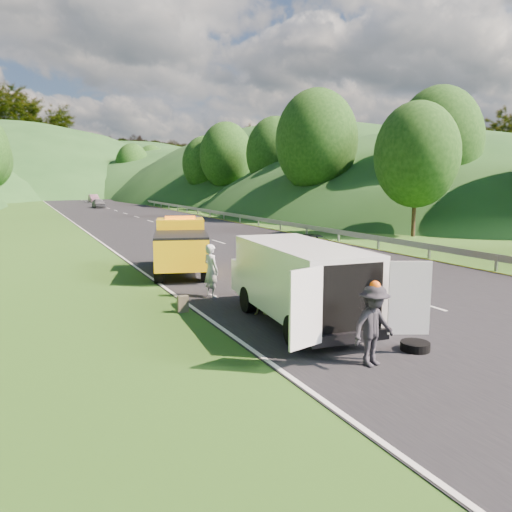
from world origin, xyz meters
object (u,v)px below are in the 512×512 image
child (263,316)px  passing_suv (311,263)px  white_van (298,279)px  worker (372,366)px  tow_truck (181,246)px  suitcase (183,304)px  woman (211,297)px  spare_tire (415,351)px

child → passing_suv: 9.79m
white_van → worker: white_van is taller
tow_truck → white_van: size_ratio=0.90×
suitcase → passing_suv: bearing=35.7°
woman → worker: woman is taller
white_van → woman: white_van is taller
suitcase → spare_tire: suitcase is taller
white_van → spare_tire: white_van is taller
woman → passing_suv: (6.90, 4.56, 0.00)m
passing_suv → suitcase: bearing=-139.2°
woman → white_van: bearing=-179.9°
worker → woman: bearing=86.9°
spare_tire → passing_suv: passing_suv is taller
white_van → suitcase: 3.77m
woman → tow_truck: bearing=-19.5°
woman → suitcase: size_ratio=3.53×
white_van → spare_tire: size_ratio=9.63×
woman → worker: (0.88, -7.55, 0.00)m
white_van → child: 1.82m
woman → spare_tire: (2.42, -7.23, 0.00)m
worker → suitcase: bearing=101.6°
spare_tire → passing_suv: size_ratio=0.14×
spare_tire → tow_truck: bearing=99.5°
tow_truck → worker: 12.34m
woman → passing_suv: 8.27m
tow_truck → passing_suv: bearing=15.3°
worker → spare_tire: worker is taller
child → suitcase: size_ratio=2.01×
child → passing_suv: bearing=78.8°
child → spare_tire: 4.73m
woman → passing_suv: size_ratio=0.38×
passing_suv → child: bearing=-125.4°
woman → suitcase: 2.11m
child → worker: bearing=-56.4°
woman → spare_tire: size_ratio=2.66×
child → passing_suv: passing_suv is taller
child → spare_tire: bearing=-37.2°
woman → worker: 7.61m
child → worker: size_ratio=0.58×
suitcase → child: bearing=-35.0°
suitcase → woman: bearing=44.7°
child → spare_tire: size_ratio=1.51×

